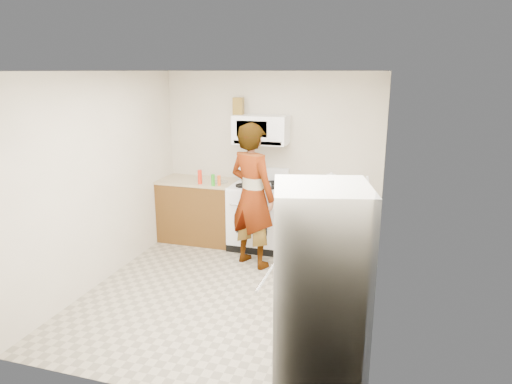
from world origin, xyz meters
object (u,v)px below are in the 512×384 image
at_px(fridge, 319,292).
at_px(kettle, 331,180).
at_px(person, 252,196).
at_px(gas_range, 258,215).
at_px(saucepan, 248,177).
at_px(microwave, 261,130).

bearing_deg(fridge, kettle, 82.05).
distance_m(person, kettle, 1.23).
relative_size(gas_range, person, 0.60).
height_order(fridge, saucepan, fridge).
relative_size(gas_range, kettle, 6.94).
relative_size(gas_range, microwave, 1.49).
xyz_separation_m(kettle, saucepan, (-1.19, -0.12, -0.01)).
height_order(gas_range, microwave, microwave).
xyz_separation_m(gas_range, saucepan, (-0.19, 0.10, 0.53)).
distance_m(microwave, saucepan, 0.71).
distance_m(fridge, saucepan, 3.29).
xyz_separation_m(gas_range, person, (0.11, -0.63, 0.46)).
distance_m(microwave, person, 1.07).
bearing_deg(person, gas_range, -56.13).
xyz_separation_m(person, saucepan, (-0.29, 0.73, 0.07)).
xyz_separation_m(microwave, person, (0.11, -0.76, -0.76)).
bearing_deg(gas_range, person, -80.48).
relative_size(gas_range, saucepan, 5.42).
relative_size(person, kettle, 11.60).
relative_size(microwave, saucepan, 3.65).
bearing_deg(saucepan, fridge, -62.66).
height_order(kettle, saucepan, kettle).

